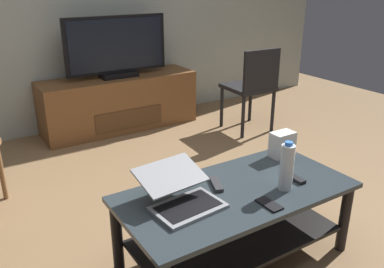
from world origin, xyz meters
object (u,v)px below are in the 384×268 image
cell_phone (269,204)px  media_cabinet (120,103)px  coffee_table (236,212)px  water_bottle_near (287,167)px  television (117,48)px  dining_chair (253,84)px  router_box (282,144)px  laptop (181,194)px  soundbar_remote (216,184)px  tv_remote (293,177)px

cell_phone → media_cabinet: bearing=82.7°
coffee_table → water_bottle_near: (0.23, -0.13, 0.27)m
media_cabinet → cell_phone: size_ratio=11.53×
television → cell_phone: 2.60m
coffee_table → dining_chair: (1.42, 1.54, 0.19)m
coffee_table → router_box: router_box is taller
media_cabinet → laptop: 2.43m
coffee_table → cell_phone: bearing=-79.0°
television → soundbar_remote: size_ratio=6.60×
coffee_table → cell_phone: cell_phone is taller
cell_phone → soundbar_remote: 0.32m
router_box → cell_phone: (-0.47, -0.40, -0.08)m
coffee_table → water_bottle_near: 0.37m
media_cabinet → dining_chair: dining_chair is taller
coffee_table → media_cabinet: bearing=82.5°
coffee_table → television: (0.31, 2.35, 0.54)m
laptop → tv_remote: bearing=-9.0°
coffee_table → television: 2.43m
dining_chair → tv_remote: (-1.07, -1.61, -0.04)m
router_box → cell_phone: size_ratio=1.16×
television → laptop: size_ratio=2.61×
television → laptop: 2.42m
coffee_table → tv_remote: size_ratio=8.00×
soundbar_remote → cell_phone: bearing=-49.4°
media_cabinet → laptop: (-0.64, -2.33, 0.23)m
television → cell_phone: bearing=-96.0°
water_bottle_near → soundbar_remote: bearing=142.4°
water_bottle_near → tv_remote: size_ratio=1.72×
media_cabinet → television: (0.00, -0.02, 0.57)m
media_cabinet → water_bottle_near: size_ratio=5.88×
router_box → soundbar_remote: router_box is taller
laptop → soundbar_remote: laptop is taller
media_cabinet → router_box: bearing=-84.8°
television → dining_chair: 1.41m
tv_remote → soundbar_remote: (-0.42, 0.17, 0.00)m
water_bottle_near → laptop: bearing=163.3°
soundbar_remote → dining_chair: bearing=65.5°
media_cabinet → soundbar_remote: bearing=-99.4°
water_bottle_near → coffee_table: bearing=150.4°
router_box → water_bottle_near: 0.43m
dining_chair → coffee_table: bearing=-132.6°
tv_remote → soundbar_remote: 0.45m
dining_chair → tv_remote: bearing=-123.6°
television → cell_phone: (-0.27, -2.55, -0.40)m
dining_chair → soundbar_remote: 2.07m
media_cabinet → water_bottle_near: 2.52m
dining_chair → television: bearing=144.1°
tv_remote → coffee_table: bearing=170.3°
coffee_table → tv_remote: (0.35, -0.07, 0.15)m
dining_chair → soundbar_remote: size_ratio=5.43×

